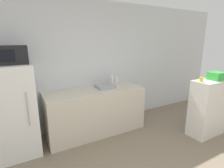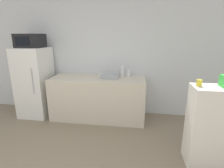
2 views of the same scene
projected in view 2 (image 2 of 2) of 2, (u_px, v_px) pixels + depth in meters
The scene contains 9 objects.
wall_back at pixel (91, 55), 3.86m from camera, with size 8.00×0.06×2.60m, color silver.
refrigerator at pixel (35, 82), 3.78m from camera, with size 0.61×0.69×1.47m.
microwave at pixel (30, 41), 3.54m from camera, with size 0.53×0.37×0.27m.
counter at pixel (98, 98), 3.68m from camera, with size 1.92×0.71×0.88m, color beige.
sink_basin at pixel (110, 76), 3.58m from camera, with size 0.35×0.33×0.06m, color #9EA3A8.
bottle_tall at pixel (122, 71), 3.64m from camera, with size 0.06×0.06×0.23m, color silver.
bottle_short at pixel (128, 73), 3.66m from camera, with size 0.07×0.07×0.16m, color silver.
shelf_cabinet at pixel (217, 127), 2.28m from camera, with size 0.72×0.37×1.10m, color white.
jar at pixel (199, 83), 2.18m from camera, with size 0.07×0.07×0.08m, color yellow.
Camera 2 is at (1.03, -1.04, 1.70)m, focal length 28.00 mm.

